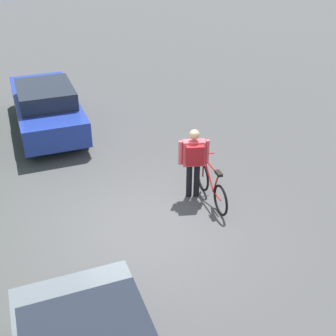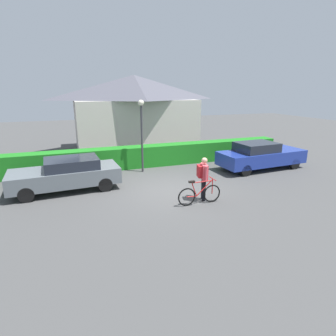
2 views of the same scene
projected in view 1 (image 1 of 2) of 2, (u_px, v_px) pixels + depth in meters
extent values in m
plane|color=#434343|center=(145.00, 229.00, 8.82)|extent=(60.00, 60.00, 0.00)
cylinder|color=black|center=(134.00, 324.00, 6.41)|extent=(0.59, 0.22, 0.58)
cube|color=navy|center=(46.00, 108.00, 12.78)|extent=(4.69, 1.97, 0.67)
cube|color=#1E232D|center=(45.00, 94.00, 12.19)|extent=(2.05, 1.61, 0.46)
cylinder|color=black|center=(17.00, 104.00, 13.98)|extent=(0.57, 0.21, 0.56)
cylinder|color=black|center=(65.00, 98.00, 14.44)|extent=(0.57, 0.21, 0.56)
cylinder|color=black|center=(26.00, 145.00, 11.45)|extent=(0.57, 0.21, 0.56)
cylinder|color=black|center=(84.00, 136.00, 11.92)|extent=(0.57, 0.21, 0.56)
torus|color=black|center=(203.00, 177.00, 9.95)|extent=(0.67, 0.05, 0.67)
torus|color=black|center=(221.00, 200.00, 9.12)|extent=(0.67, 0.05, 0.67)
cylinder|color=#B21E1E|center=(209.00, 173.00, 9.56)|extent=(0.65, 0.04, 0.59)
cylinder|color=#B21E1E|center=(216.00, 183.00, 9.23)|extent=(0.24, 0.04, 0.55)
cylinder|color=#B21E1E|center=(211.00, 167.00, 9.34)|extent=(0.78, 0.04, 0.04)
cylinder|color=#B21E1E|center=(217.00, 196.00, 9.28)|extent=(0.38, 0.04, 0.05)
cylinder|color=#B21E1E|center=(203.00, 166.00, 9.82)|extent=(0.04, 0.04, 0.54)
cube|color=black|center=(219.00, 173.00, 8.99)|extent=(0.22, 0.10, 0.06)
cylinder|color=#B21E1E|center=(204.00, 154.00, 9.67)|extent=(0.03, 0.50, 0.03)
cylinder|color=black|center=(189.00, 181.00, 9.67)|extent=(0.13, 0.13, 0.81)
cylinder|color=black|center=(197.00, 180.00, 9.68)|extent=(0.13, 0.13, 0.81)
cube|color=#DB4C56|center=(194.00, 153.00, 9.33)|extent=(0.30, 0.50, 0.57)
sphere|color=tan|center=(194.00, 135.00, 9.12)|extent=(0.22, 0.22, 0.22)
cylinder|color=#DB4C56|center=(181.00, 153.00, 9.30)|extent=(0.09, 0.09, 0.54)
cylinder|color=#DB4C56|center=(207.00, 152.00, 9.35)|extent=(0.09, 0.09, 0.54)
cube|color=maroon|center=(195.00, 155.00, 9.18)|extent=(0.24, 0.40, 0.44)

